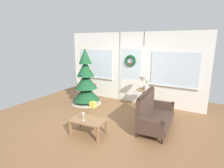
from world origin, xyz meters
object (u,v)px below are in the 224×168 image
(coffee_table, at_px, (88,122))
(settee_sofa, at_px, (152,114))
(christmas_tree, at_px, (86,83))
(flower_vase, at_px, (146,87))
(gift_box, at_px, (93,104))
(table_lamp, at_px, (143,81))
(side_table, at_px, (143,95))
(wine_glass, at_px, (83,115))

(coffee_table, bearing_deg, settee_sofa, 41.76)
(christmas_tree, height_order, flower_vase, christmas_tree)
(coffee_table, height_order, gift_box, coffee_table)
(coffee_table, bearing_deg, table_lamp, 75.98)
(christmas_tree, bearing_deg, side_table, 11.40)
(flower_vase, relative_size, gift_box, 1.78)
(wine_glass, relative_size, gift_box, 0.99)
(table_lamp, xyz_separation_m, flower_vase, (0.16, -0.10, -0.17))
(christmas_tree, height_order, wine_glass, christmas_tree)
(table_lamp, relative_size, gift_box, 2.24)
(christmas_tree, xyz_separation_m, side_table, (2.03, 0.41, -0.26))
(gift_box, bearing_deg, settee_sofa, -11.26)
(table_lamp, height_order, wine_glass, table_lamp)
(side_table, relative_size, table_lamp, 1.58)
(christmas_tree, bearing_deg, coffee_table, -51.87)
(side_table, xyz_separation_m, table_lamp, (-0.06, 0.04, 0.49))
(side_table, height_order, table_lamp, table_lamp)
(side_table, distance_m, flower_vase, 0.34)
(side_table, relative_size, coffee_table, 0.79)
(side_table, relative_size, wine_glass, 3.57)
(coffee_table, distance_m, wine_glass, 0.23)
(settee_sofa, height_order, flower_vase, flower_vase)
(flower_vase, bearing_deg, side_table, 149.04)
(christmas_tree, height_order, coffee_table, christmas_tree)
(gift_box, bearing_deg, side_table, 21.95)
(table_lamp, relative_size, flower_vase, 1.26)
(gift_box, bearing_deg, table_lamp, 23.99)
(side_table, height_order, coffee_table, side_table)
(settee_sofa, height_order, gift_box, settee_sofa)
(side_table, distance_m, table_lamp, 0.49)
(table_lamp, bearing_deg, wine_glass, -105.02)
(christmas_tree, bearing_deg, gift_box, -27.46)
(wine_glass, bearing_deg, settee_sofa, 42.49)
(flower_vase, distance_m, gift_box, 1.93)
(flower_vase, bearing_deg, coffee_table, -108.56)
(christmas_tree, relative_size, table_lamp, 4.76)
(coffee_table, xyz_separation_m, gift_box, (-0.97, 1.57, -0.23))
(coffee_table, xyz_separation_m, wine_glass, (-0.07, -0.09, 0.20))
(settee_sofa, bearing_deg, gift_box, 168.74)
(side_table, bearing_deg, christmas_tree, -168.60)
(christmas_tree, height_order, side_table, christmas_tree)
(side_table, xyz_separation_m, coffee_table, (-0.62, -2.21, -0.17))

